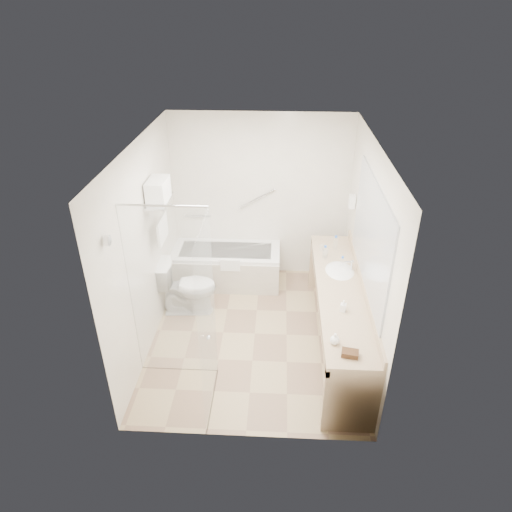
{
  "coord_description": "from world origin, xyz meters",
  "views": [
    {
      "loc": [
        0.27,
        -4.67,
        3.85
      ],
      "look_at": [
        0.0,
        0.3,
        1.0
      ],
      "focal_mm": 32.0,
      "sensor_mm": 36.0,
      "label": 1
    }
  ],
  "objects_px": {
    "bathtub": "(227,266)",
    "water_bottle_left": "(342,263)",
    "vanity_counter": "(339,303)",
    "amenity_basket": "(350,353)",
    "toilet": "(187,287)"
  },
  "relations": [
    {
      "from": "vanity_counter",
      "to": "amenity_basket",
      "type": "bearing_deg",
      "value": -91.87
    },
    {
      "from": "vanity_counter",
      "to": "water_bottle_left",
      "type": "distance_m",
      "value": 0.53
    },
    {
      "from": "vanity_counter",
      "to": "toilet",
      "type": "height_order",
      "value": "vanity_counter"
    },
    {
      "from": "vanity_counter",
      "to": "water_bottle_left",
      "type": "relative_size",
      "value": 14.67
    },
    {
      "from": "vanity_counter",
      "to": "amenity_basket",
      "type": "height_order",
      "value": "vanity_counter"
    },
    {
      "from": "vanity_counter",
      "to": "bathtub",
      "type": "bearing_deg",
      "value": 137.65
    },
    {
      "from": "bathtub",
      "to": "water_bottle_left",
      "type": "xyz_separation_m",
      "value": [
        1.58,
        -0.95,
        0.66
      ]
    },
    {
      "from": "bathtub",
      "to": "vanity_counter",
      "type": "xyz_separation_m",
      "value": [
        1.52,
        -1.39,
        0.36
      ]
    },
    {
      "from": "bathtub",
      "to": "amenity_basket",
      "type": "relative_size",
      "value": 9.95
    },
    {
      "from": "toilet",
      "to": "water_bottle_left",
      "type": "height_order",
      "value": "water_bottle_left"
    },
    {
      "from": "amenity_basket",
      "to": "toilet",
      "type": "bearing_deg",
      "value": 137.45
    },
    {
      "from": "toilet",
      "to": "amenity_basket",
      "type": "height_order",
      "value": "amenity_basket"
    },
    {
      "from": "bathtub",
      "to": "water_bottle_left",
      "type": "relative_size",
      "value": 8.69
    },
    {
      "from": "vanity_counter",
      "to": "water_bottle_left",
      "type": "bearing_deg",
      "value": 82.67
    },
    {
      "from": "toilet",
      "to": "amenity_basket",
      "type": "distance_m",
      "value": 2.67
    }
  ]
}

